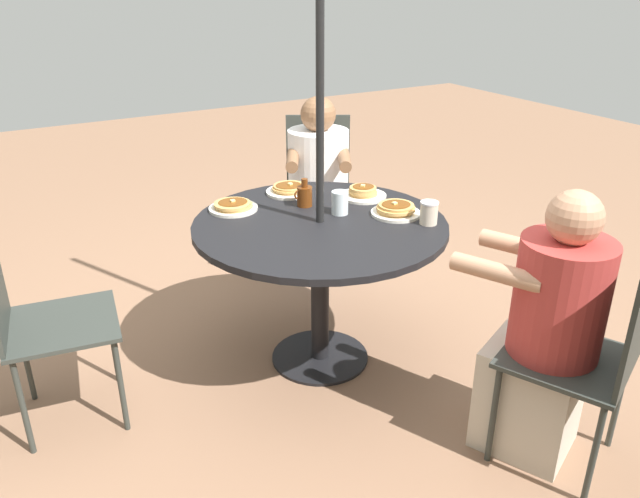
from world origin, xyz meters
name	(u,v)px	position (x,y,z in m)	size (l,w,h in m)	color
ground_plane	(320,358)	(0.00, 0.00, 0.00)	(12.00, 12.00, 0.00)	#8C664C
patio_table	(320,242)	(0.00, 0.00, 0.64)	(1.16, 1.16, 0.74)	black
umbrella_pole	(320,124)	(0.00, 0.00, 1.19)	(0.04, 0.04, 2.37)	black
patio_chair_north	(35,312)	(1.23, -0.17, 0.53)	(0.49, 0.49, 0.93)	#333833
patio_chair_east	(596,349)	(-0.51, 1.13, 0.53)	(0.58, 0.58, 0.93)	#333833
diner_east	(545,339)	(-0.43, 0.96, 0.51)	(0.51, 0.59, 1.11)	beige
patio_chair_south	(318,180)	(-0.61, -1.08, 0.53)	(0.59, 0.59, 0.93)	#333833
diner_south	(318,195)	(-0.52, -0.92, 0.50)	(0.57, 0.62, 1.10)	slate
pancake_plate_a	(289,190)	(-0.06, -0.42, 0.76)	(0.23, 0.23, 0.05)	silver
pancake_plate_b	(396,210)	(-0.35, 0.10, 0.76)	(0.23, 0.23, 0.06)	silver
pancake_plate_c	(233,206)	(0.28, -0.34, 0.76)	(0.23, 0.23, 0.05)	silver
pancake_plate_d	(363,193)	(-0.35, -0.18, 0.76)	(0.23, 0.23, 0.07)	silver
syrup_bottle	(304,195)	(-0.04, -0.22, 0.79)	(0.09, 0.07, 0.14)	#602D0F
coffee_cup	(429,213)	(-0.41, 0.27, 0.79)	(0.08, 0.08, 0.10)	beige
drinking_glass_a	(340,203)	(-0.13, -0.04, 0.79)	(0.08, 0.08, 0.11)	silver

